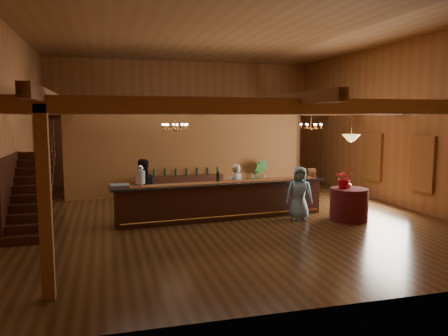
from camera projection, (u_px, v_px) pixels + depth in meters
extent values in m
plane|color=#503319|center=(224.00, 213.00, 13.68)|extent=(14.00, 14.00, 0.00)
plane|color=olive|center=(224.00, 33.00, 13.04)|extent=(14.00, 14.00, 0.00)
cube|color=#9F6036|center=(184.00, 122.00, 20.07)|extent=(12.00, 0.10, 5.50)
cube|color=#9F6036|center=(344.00, 133.00, 6.65)|extent=(12.00, 0.10, 5.50)
cube|color=#9F6036|center=(10.00, 126.00, 11.79)|extent=(0.10, 14.00, 5.50)
cube|color=#9F6036|center=(393.00, 124.00, 14.92)|extent=(0.10, 14.00, 5.50)
cube|color=brown|center=(302.00, 106.00, 8.04)|extent=(11.90, 0.20, 0.28)
cube|color=brown|center=(257.00, 108.00, 10.43)|extent=(11.90, 0.20, 0.28)
cube|color=brown|center=(228.00, 110.00, 12.83)|extent=(11.90, 0.20, 0.28)
cube|color=brown|center=(209.00, 111.00, 15.22)|extent=(11.90, 0.20, 0.28)
cube|color=brown|center=(195.00, 112.00, 17.62)|extent=(11.90, 0.20, 0.28)
cube|color=brown|center=(185.00, 112.00, 19.82)|extent=(11.90, 0.20, 0.28)
cube|color=brown|center=(68.00, 104.00, 12.11)|extent=(0.18, 13.90, 0.22)
cube|color=brown|center=(224.00, 106.00, 13.29)|extent=(0.18, 13.90, 0.22)
cube|color=brown|center=(355.00, 106.00, 14.46)|extent=(0.18, 13.90, 0.22)
cube|color=brown|center=(79.00, 154.00, 16.63)|extent=(0.20, 0.20, 3.20)
cube|color=brown|center=(296.00, 149.00, 18.98)|extent=(0.20, 0.20, 3.20)
cube|color=brown|center=(45.00, 204.00, 7.05)|extent=(0.20, 0.20, 3.20)
cube|color=brown|center=(187.00, 155.00, 16.72)|extent=(9.00, 0.18, 3.10)
cube|color=white|center=(422.00, 164.00, 13.52)|extent=(0.12, 1.05, 1.75)
cube|color=white|center=(373.00, 156.00, 16.01)|extent=(0.12, 1.05, 1.75)
cube|color=#36180D|center=(24.00, 240.00, 10.33)|extent=(1.00, 0.28, 0.20)
cube|color=#36180D|center=(26.00, 229.00, 10.57)|extent=(1.00, 0.28, 0.20)
cube|color=#36180D|center=(27.00, 218.00, 10.82)|extent=(1.00, 0.28, 0.20)
cube|color=#36180D|center=(29.00, 208.00, 11.06)|extent=(1.00, 0.28, 0.20)
cube|color=#36180D|center=(30.00, 198.00, 11.31)|extent=(1.00, 0.28, 0.20)
cube|color=#36180D|center=(32.00, 189.00, 11.55)|extent=(1.00, 0.28, 0.20)
cube|color=#36180D|center=(33.00, 180.00, 11.80)|extent=(1.00, 0.28, 0.20)
cube|color=#36180D|center=(34.00, 171.00, 12.04)|extent=(1.00, 0.28, 0.20)
cube|color=#36180D|center=(35.00, 163.00, 12.29)|extent=(1.00, 0.28, 0.20)
cube|color=#36180D|center=(36.00, 155.00, 12.53)|extent=(1.00, 0.28, 0.20)
cube|color=#36180D|center=(213.00, 173.00, 19.15)|extent=(1.20, 0.60, 1.10)
cube|color=brown|center=(144.00, 176.00, 18.37)|extent=(1.00, 0.60, 1.00)
cube|color=#36180D|center=(222.00, 201.00, 12.88)|extent=(6.22, 1.16, 1.03)
cube|color=black|center=(222.00, 183.00, 12.82)|extent=(6.54, 1.32, 0.05)
cube|color=maroon|center=(222.00, 182.00, 12.81)|extent=(6.10, 0.90, 0.01)
cylinder|color=#AE6A29|center=(226.00, 216.00, 12.53)|extent=(5.97, 0.53, 0.05)
cylinder|color=silver|center=(140.00, 185.00, 12.05)|extent=(0.18, 0.18, 0.08)
cylinder|color=silver|center=(140.00, 177.00, 12.03)|extent=(0.26, 0.26, 0.36)
sphere|color=silver|center=(140.00, 168.00, 12.00)|extent=(0.18, 0.18, 0.18)
cube|color=gray|center=(120.00, 186.00, 11.77)|extent=(0.50, 0.50, 0.10)
cube|color=brown|center=(307.00, 173.00, 13.70)|extent=(0.06, 0.06, 0.30)
cube|color=brown|center=(315.00, 173.00, 13.77)|extent=(0.06, 0.06, 0.30)
cylinder|color=brown|center=(311.00, 172.00, 13.73)|extent=(0.24, 0.24, 0.24)
cylinder|color=black|center=(217.00, 177.00, 12.87)|extent=(0.07, 0.07, 0.30)
cylinder|color=black|center=(218.00, 177.00, 12.88)|extent=(0.07, 0.07, 0.30)
cube|color=#36180D|center=(186.00, 186.00, 16.51)|extent=(2.86, 0.73, 0.79)
cylinder|color=#4D1613|center=(349.00, 204.00, 12.67)|extent=(1.08, 1.08, 0.94)
cylinder|color=#AE6A29|center=(175.00, 120.00, 13.74)|extent=(0.02, 0.02, 0.59)
sphere|color=#AE6A29|center=(175.00, 129.00, 13.78)|extent=(0.12, 0.12, 0.12)
torus|color=#AE6A29|center=(175.00, 126.00, 13.77)|extent=(0.80, 0.80, 0.04)
cylinder|color=#AE6A29|center=(311.00, 120.00, 15.69)|extent=(0.02, 0.02, 0.62)
sphere|color=#AE6A29|center=(311.00, 129.00, 15.72)|extent=(0.12, 0.12, 0.12)
torus|color=#AE6A29|center=(311.00, 126.00, 15.71)|extent=(0.80, 0.80, 0.04)
cylinder|color=#AE6A29|center=(352.00, 124.00, 12.39)|extent=(0.02, 0.02, 0.80)
cone|color=tan|center=(351.00, 138.00, 12.44)|extent=(0.52, 0.52, 0.20)
imported|color=silver|center=(235.00, 188.00, 13.86)|extent=(0.60, 0.44, 1.51)
imported|color=black|center=(142.00, 189.00, 12.86)|extent=(0.87, 0.69, 1.77)
imported|color=#72A4C3|center=(299.00, 193.00, 12.70)|extent=(0.88, 0.72, 1.57)
imported|color=#2E7330|center=(258.00, 176.00, 17.24)|extent=(0.81, 0.69, 1.33)
imported|color=red|center=(345.00, 178.00, 12.57)|extent=(0.69, 0.65, 0.60)
imported|color=#AE6A29|center=(348.00, 182.00, 12.72)|extent=(0.22, 0.22, 0.33)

